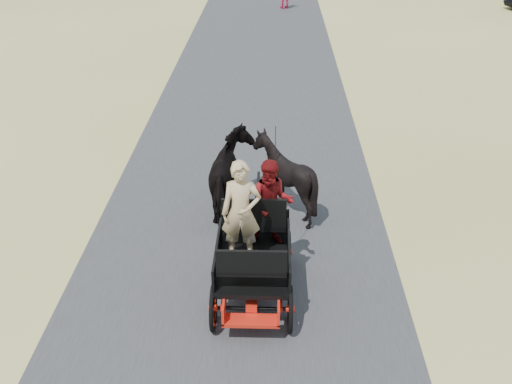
{
  "coord_description": "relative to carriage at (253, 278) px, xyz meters",
  "views": [
    {
      "loc": [
        0.65,
        -10.63,
        6.74
      ],
      "look_at": [
        0.34,
        0.09,
        1.2
      ],
      "focal_mm": 45.0,
      "sensor_mm": 36.0,
      "label": 1
    }
  ],
  "objects": [
    {
      "name": "ground",
      "position": [
        -0.34,
        1.51,
        -0.36
      ],
      "size": [
        140.0,
        140.0,
        0.0
      ],
      "primitive_type": "plane",
      "color": "tan"
    },
    {
      "name": "carriage",
      "position": [
        0.0,
        0.0,
        0.0
      ],
      "size": [
        1.3,
        2.4,
        0.72
      ],
      "primitive_type": null,
      "color": "black",
      "rests_on": "ground"
    },
    {
      "name": "passenger_woman",
      "position": [
        0.3,
        0.6,
        1.15
      ],
      "size": [
        0.77,
        0.6,
        1.58
      ],
      "primitive_type": "imported",
      "color": "#660C0F",
      "rests_on": "carriage"
    },
    {
      "name": "horse_left",
      "position": [
        -0.55,
        3.0,
        0.49
      ],
      "size": [
        0.91,
        2.01,
        1.7
      ],
      "primitive_type": "imported",
      "rotation": [
        0.0,
        0.0,
        3.14
      ],
      "color": "black",
      "rests_on": "ground"
    },
    {
      "name": "horse_right",
      "position": [
        0.55,
        3.0,
        0.49
      ],
      "size": [
        1.37,
        1.54,
        1.7
      ],
      "primitive_type": "imported",
      "rotation": [
        0.0,
        0.0,
        3.14
      ],
      "color": "black",
      "rests_on": "ground"
    },
    {
      "name": "road",
      "position": [
        -0.34,
        1.51,
        -0.35
      ],
      "size": [
        6.0,
        140.0,
        0.01
      ],
      "primitive_type": "cube",
      "color": "#38383A",
      "rests_on": "ground"
    },
    {
      "name": "driver_man",
      "position": [
        -0.2,
        0.05,
        1.26
      ],
      "size": [
        0.66,
        0.43,
        1.8
      ],
      "primitive_type": "imported",
      "color": "tan",
      "rests_on": "carriage"
    }
  ]
}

